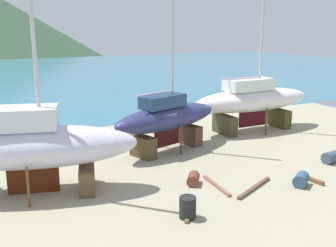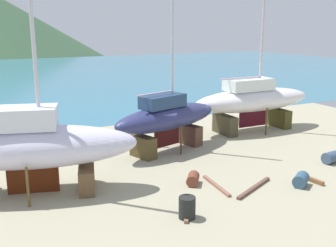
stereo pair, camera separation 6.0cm
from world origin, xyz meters
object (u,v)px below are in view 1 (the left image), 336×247
at_px(barrel_ochre, 301,180).
at_px(barrel_rust_mid, 331,157).
at_px(barrel_by_slipway, 193,179).
at_px(barrel_tipped_left, 188,207).
at_px(worker, 171,118).
at_px(sailboat_mid_port, 167,118).
at_px(sailboat_far_slipway, 30,146).
at_px(sailboat_large_starboard, 253,99).

distance_m(barrel_ochre, barrel_rust_mid, 4.25).
bearing_deg(barrel_by_slipway, barrel_tipped_left, -123.81).
relative_size(barrel_ochre, barrel_rust_mid, 1.04).
bearing_deg(barrel_rust_mid, barrel_ochre, -156.15).
height_order(barrel_tipped_left, barrel_rust_mid, barrel_tipped_left).
xyz_separation_m(worker, barrel_by_slipway, (-3.78, -9.83, -0.58)).
height_order(sailboat_mid_port, barrel_ochre, sailboat_mid_port).
bearing_deg(barrel_tipped_left, barrel_rust_mid, 11.78).
relative_size(barrel_tipped_left, barrel_ochre, 0.97).
relative_size(worker, barrel_ochre, 1.81).
distance_m(sailboat_far_slipway, barrel_tipped_left, 7.58).
xyz_separation_m(barrel_ochre, barrel_rust_mid, (3.89, 1.72, 0.01)).
xyz_separation_m(worker, barrel_ochre, (0.72, -12.30, -0.55)).
bearing_deg(sailboat_mid_port, sailboat_large_starboard, -4.72).
bearing_deg(barrel_by_slipway, barrel_ochre, -28.77).
distance_m(sailboat_mid_port, sailboat_far_slipway, 8.88).
xyz_separation_m(sailboat_far_slipway, barrel_ochre, (11.56, -4.86, -1.93)).
xyz_separation_m(sailboat_large_starboard, barrel_by_slipway, (-9.03, -7.06, -2.01)).
xyz_separation_m(barrel_rust_mid, barrel_by_slipway, (-8.39, 0.75, -0.05)).
bearing_deg(sailboat_far_slipway, barrel_tipped_left, -29.98).
relative_size(sailboat_far_slipway, barrel_tipped_left, 16.35).
distance_m(sailboat_large_starboard, barrel_by_slipway, 11.64).
height_order(sailboat_mid_port, barrel_tipped_left, sailboat_mid_port).
distance_m(sailboat_mid_port, barrel_rust_mid, 9.56).
height_order(sailboat_large_starboard, barrel_rust_mid, sailboat_large_starboard).
distance_m(barrel_rust_mid, barrel_by_slipway, 8.42).
height_order(sailboat_large_starboard, sailboat_far_slipway, sailboat_large_starboard).
height_order(sailboat_large_starboard, worker, sailboat_large_starboard).
bearing_deg(barrel_ochre, barrel_by_slipway, 151.23).
bearing_deg(sailboat_mid_port, barrel_by_slipway, -120.27).
bearing_deg(worker, sailboat_large_starboard, 154.28).
xyz_separation_m(sailboat_large_starboard, barrel_ochre, (-4.53, -9.53, -1.97)).
bearing_deg(barrel_rust_mid, worker, 113.55).
xyz_separation_m(barrel_ochre, barrel_by_slipway, (-4.50, 2.47, -0.03)).
xyz_separation_m(sailboat_large_starboard, sailboat_far_slipway, (-16.08, -4.67, -0.04)).
bearing_deg(barrel_ochre, worker, 93.35).
relative_size(sailboat_large_starboard, barrel_rust_mid, 19.41).
distance_m(barrel_tipped_left, barrel_ochre, 6.46).
bearing_deg(barrel_tipped_left, sailboat_far_slipway, 133.96).
relative_size(sailboat_far_slipway, barrel_rust_mid, 16.40).
xyz_separation_m(barrel_tipped_left, barrel_rust_mid, (10.34, 2.16, -0.12)).
distance_m(sailboat_mid_port, sailboat_large_starboard, 7.91).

